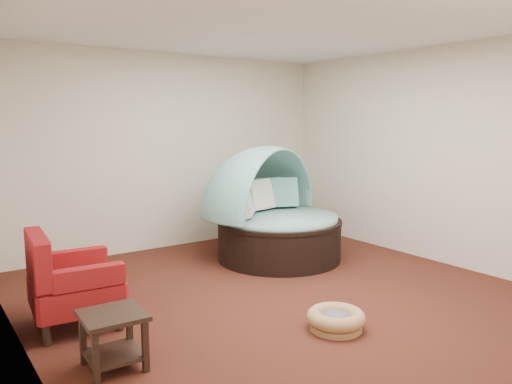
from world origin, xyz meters
TOP-DOWN VIEW (x-y plane):
  - floor at (0.00, 0.00)m, footprint 5.00×5.00m
  - wall_back at (0.00, 2.50)m, footprint 5.00×0.00m
  - wall_front at (0.00, -2.50)m, footprint 5.00×0.00m
  - wall_left at (-2.50, 0.00)m, footprint 0.00×5.00m
  - wall_right at (2.50, 0.00)m, footprint 0.00×5.00m
  - ceiling at (0.00, 0.00)m, footprint 5.00×5.00m
  - canopy_daybed at (0.81, 1.11)m, footprint 2.17×2.14m
  - pet_basket at (-0.14, -1.09)m, footprint 0.54×0.54m
  - red_armchair at (-2.06, 0.33)m, footprint 0.82×0.82m
  - side_table at (-2.00, -0.64)m, footprint 0.47×0.47m

SIDE VIEW (x-z plane):
  - floor at x=0.00m, z-range 0.00..0.00m
  - pet_basket at x=-0.14m, z-range 0.00..0.19m
  - side_table at x=-2.00m, z-range 0.06..0.50m
  - red_armchair at x=-2.06m, z-range -0.04..0.85m
  - canopy_daybed at x=0.81m, z-range -0.06..1.47m
  - wall_back at x=0.00m, z-range -1.10..3.90m
  - wall_front at x=0.00m, z-range -1.10..3.90m
  - wall_left at x=-2.50m, z-range -1.10..3.90m
  - wall_right at x=2.50m, z-range -1.10..3.90m
  - ceiling at x=0.00m, z-range 2.80..2.80m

